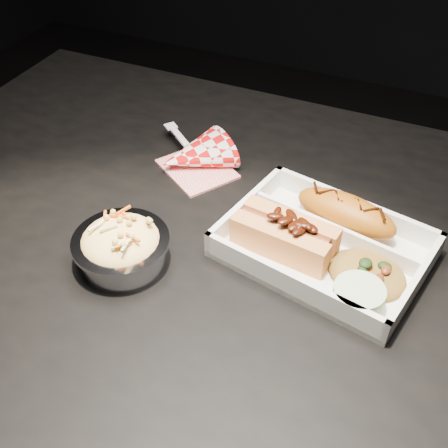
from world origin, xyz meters
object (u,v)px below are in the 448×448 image
at_px(food_tray, 324,248).
at_px(hotdog, 285,233).
at_px(dining_table, 248,293).
at_px(napkin_fork, 194,156).
at_px(foil_coleslaw_cup, 121,245).
at_px(fried_pastry, 346,213).

height_order(food_tray, hotdog, hotdog).
height_order(dining_table, napkin_fork, napkin_fork).
bearing_deg(dining_table, napkin_fork, 137.56).
distance_m(food_tray, foil_coleslaw_cup, 0.26).
distance_m(fried_pastry, hotdog, 0.09).
height_order(fried_pastry, hotdog, hotdog).
xyz_separation_m(food_tray, fried_pastry, (0.01, 0.05, 0.02)).
bearing_deg(foil_coleslaw_cup, napkin_fork, 92.99).
height_order(dining_table, fried_pastry, fried_pastry).
bearing_deg(fried_pastry, napkin_fork, 167.63).
relative_size(hotdog, napkin_fork, 0.84).
bearing_deg(food_tray, foil_coleslaw_cup, -141.24).
distance_m(foil_coleslaw_cup, napkin_fork, 0.23).
bearing_deg(napkin_fork, hotdog, 5.28).
distance_m(dining_table, food_tray, 0.14).
xyz_separation_m(hotdog, napkin_fork, (-0.19, 0.13, -0.02)).
bearing_deg(foil_coleslaw_cup, fried_pastry, 35.56).
height_order(fried_pastry, foil_coleslaw_cup, foil_coleslaw_cup).
relative_size(fried_pastry, napkin_fork, 0.87).
bearing_deg(napkin_fork, fried_pastry, 26.27).
distance_m(food_tray, hotdog, 0.06).
relative_size(dining_table, hotdog, 8.75).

